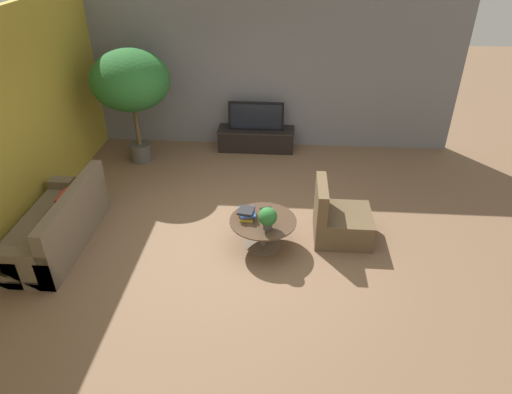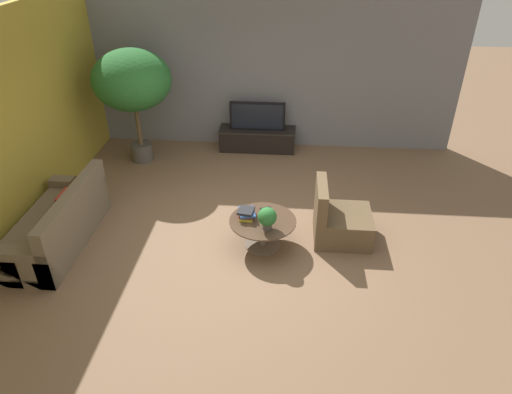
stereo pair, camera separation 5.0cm
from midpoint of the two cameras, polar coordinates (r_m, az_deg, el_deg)
The scene contains 12 objects.
ground_plane at distance 6.67m, azimuth -1.43°, elevation -4.94°, with size 24.00×24.00×0.00m, color brown.
back_wall_stone at distance 8.95m, azimuth 0.47°, elevation 15.61°, with size 7.40×0.12×3.00m, color slate.
side_wall_left at distance 7.16m, azimuth -28.66°, elevation 7.48°, with size 0.12×7.40×3.00m, color gold.
media_console at distance 9.10m, azimuth -0.14°, elevation 7.31°, with size 1.50×0.50×0.43m.
television at distance 8.91m, azimuth -0.15°, elevation 10.06°, with size 1.07×0.13×0.54m.
coffee_table at distance 6.34m, azimuth 0.65°, elevation -3.86°, with size 0.92×0.92×0.42m.
couch_by_wall at distance 6.96m, azimuth -23.77°, elevation -3.38°, with size 0.84×1.95×0.84m.
armchair_wicker at distance 6.62m, azimuth 10.11°, elevation -2.94°, with size 0.80×0.76×0.86m.
potted_palm_tall at distance 8.46m, azimuth -15.57°, elevation 13.65°, with size 1.37×1.37×2.08m.
potted_plant_tabletop at distance 6.00m, azimuth 1.23°, elevation -2.56°, with size 0.25×0.25×0.32m.
book_stack at distance 6.28m, azimuth -1.38°, elevation -2.05°, with size 0.27×0.32×0.13m.
remote_black at distance 6.49m, azimuth 0.98°, elevation -1.42°, with size 0.04×0.16×0.02m, color black.
Camera 1 is at (0.53, -5.33, 3.97)m, focal length 32.00 mm.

